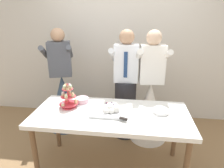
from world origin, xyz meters
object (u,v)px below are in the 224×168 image
(plate_stack, at_px, (161,111))
(person_bride, at_px, (149,104))
(main_cake_tray, at_px, (111,110))
(person_groom, at_px, (125,92))
(person_guest, at_px, (63,95))
(dessert_table, at_px, (111,118))
(cupcake_stand, at_px, (68,97))
(round_cake, at_px, (82,101))

(plate_stack, distance_m, person_bride, 0.68)
(main_cake_tray, bearing_deg, person_groom, 80.21)
(person_groom, height_order, person_guest, same)
(dessert_table, height_order, person_groom, person_groom)
(cupcake_stand, distance_m, person_groom, 0.93)
(cupcake_stand, xyz_separation_m, person_guest, (-0.38, 0.77, -0.32))
(cupcake_stand, distance_m, plate_stack, 1.11)
(round_cake, height_order, person_bride, person_bride)
(cupcake_stand, xyz_separation_m, main_cake_tray, (0.53, -0.09, -0.09))
(main_cake_tray, distance_m, person_groom, 0.74)
(main_cake_tray, relative_size, plate_stack, 2.26)
(dessert_table, xyz_separation_m, plate_stack, (0.57, 0.07, 0.10))
(main_cake_tray, bearing_deg, dessert_table, 38.80)
(plate_stack, bearing_deg, person_groom, 124.29)
(dessert_table, bearing_deg, main_cake_tray, -141.20)
(round_cake, bearing_deg, person_groom, 44.19)
(cupcake_stand, distance_m, main_cake_tray, 0.54)
(cupcake_stand, height_order, plate_stack, cupcake_stand)
(main_cake_tray, distance_m, person_guest, 1.28)
(plate_stack, relative_size, person_guest, 0.11)
(person_groom, distance_m, person_bride, 0.40)
(person_groom, relative_size, person_guest, 1.00)
(cupcake_stand, xyz_separation_m, person_bride, (1.02, 0.62, -0.32))
(person_guest, bearing_deg, person_bride, -6.27)
(person_guest, bearing_deg, plate_stack, -27.93)
(person_bride, bearing_deg, round_cake, -151.36)
(cupcake_stand, relative_size, person_guest, 0.18)
(main_cake_tray, height_order, round_cake, main_cake_tray)
(main_cake_tray, bearing_deg, person_guest, 136.68)
(person_groom, bearing_deg, plate_stack, -55.71)
(plate_stack, height_order, person_guest, person_guest)
(dessert_table, xyz_separation_m, round_cake, (-0.40, 0.22, 0.10))
(cupcake_stand, height_order, person_guest, person_guest)
(person_groom, height_order, person_bride, same)
(cupcake_stand, height_order, person_bride, person_bride)
(person_groom, xyz_separation_m, person_guest, (-1.04, 0.13, -0.16))
(plate_stack, height_order, person_groom, person_groom)
(person_bride, bearing_deg, cupcake_stand, -148.73)
(main_cake_tray, relative_size, round_cake, 1.78)
(person_guest, bearing_deg, person_groom, -7.12)
(plate_stack, distance_m, person_guest, 1.70)
(person_groom, bearing_deg, dessert_table, -99.57)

